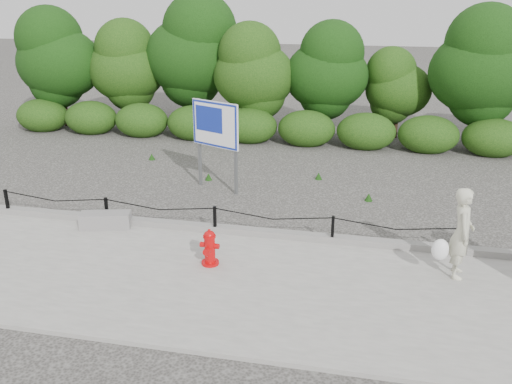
{
  "coord_description": "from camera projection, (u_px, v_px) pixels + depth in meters",
  "views": [
    {
      "loc": [
        3.07,
        -10.2,
        4.95
      ],
      "look_at": [
        0.86,
        0.2,
        1.0
      ],
      "focal_mm": 38.0,
      "sensor_mm": 36.0,
      "label": 1
    }
  ],
  "objects": [
    {
      "name": "curb",
      "position": [
        216.0,
        228.0,
        11.67
      ],
      "size": [
        14.0,
        0.22,
        0.14
      ],
      "primitive_type": "cube",
      "color": "slate",
      "rests_on": "sidewalk"
    },
    {
      "name": "chain_barrier",
      "position": [
        215.0,
        216.0,
        11.52
      ],
      "size": [
        10.06,
        0.06,
        0.6
      ],
      "color": "black",
      "rests_on": "sidewalk"
    },
    {
      "name": "pedestrian",
      "position": [
        460.0,
        234.0,
        9.61
      ],
      "size": [
        0.72,
        0.64,
        1.69
      ],
      "rotation": [
        0.0,
        0.0,
        1.52
      ],
      "color": "beige",
      "rests_on": "sidewalk"
    },
    {
      "name": "treeline",
      "position": [
        266.0,
        64.0,
        19.11
      ],
      "size": [
        20.22,
        3.8,
        4.84
      ],
      "color": "black",
      "rests_on": "ground"
    },
    {
      "name": "concrete_block",
      "position": [
        106.0,
        220.0,
        11.83
      ],
      "size": [
        1.15,
        0.64,
        0.35
      ],
      "primitive_type": "cube",
      "rotation": [
        0.0,
        0.0,
        0.25
      ],
      "color": "slate",
      "rests_on": "sidewalk"
    },
    {
      "name": "sidewalk",
      "position": [
        185.0,
        279.0,
        9.83
      ],
      "size": [
        14.0,
        4.0,
        0.08
      ],
      "primitive_type": "cube",
      "color": "gray",
      "rests_on": "ground"
    },
    {
      "name": "advertising_sign",
      "position": [
        215.0,
        128.0,
        13.81
      ],
      "size": [
        1.36,
        0.68,
        2.36
      ],
      "rotation": [
        0.0,
        0.0,
        -0.43
      ],
      "color": "slate",
      "rests_on": "ground"
    },
    {
      "name": "ground",
      "position": [
        215.0,
        236.0,
        11.68
      ],
      "size": [
        90.0,
        90.0,
        0.0
      ],
      "primitive_type": "plane",
      "color": "#2D2B28",
      "rests_on": "ground"
    },
    {
      "name": "fire_hydrant",
      "position": [
        210.0,
        248.0,
        10.18
      ],
      "size": [
        0.38,
        0.38,
        0.72
      ],
      "rotation": [
        0.0,
        0.0,
        -0.06
      ],
      "color": "#BD0709",
      "rests_on": "sidewalk"
    }
  ]
}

